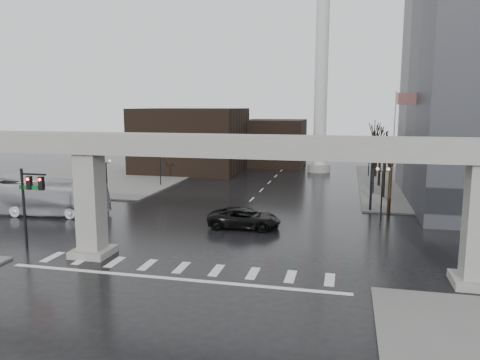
{
  "coord_description": "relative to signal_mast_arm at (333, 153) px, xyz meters",
  "views": [
    {
      "loc": [
        10.39,
        -28.81,
        10.6
      ],
      "look_at": [
        1.88,
        7.96,
        4.5
      ],
      "focal_mm": 35.0,
      "sensor_mm": 36.0,
      "label": 1
    }
  ],
  "objects": [
    {
      "name": "tree_right_4",
      "position": [
        5.54,
        31.22,
        -2.79
      ],
      "size": [
        1.12,
        1.69,
        8.19
      ],
      "color": "black",
      "rests_on": "ground"
    },
    {
      "name": "lamp_right_1",
      "position": [
        4.51,
        9.2,
        -2.36
      ],
      "size": [
        1.22,
        0.32,
        5.11
      ],
      "color": "black",
      "rests_on": "ground"
    },
    {
      "name": "lamp_left_0",
      "position": [
        -22.49,
        -4.8,
        -2.36
      ],
      "size": [
        1.22,
        0.32,
        5.11
      ],
      "color": "black",
      "rests_on": "ground"
    },
    {
      "name": "signal_mast_arm",
      "position": [
        0.0,
        0.0,
        0.0
      ],
      "size": [
        12.12,
        0.43,
        8.0
      ],
      "color": "black",
      "rests_on": "ground"
    },
    {
      "name": "smokestack",
      "position": [
        -2.99,
        27.2,
        7.52
      ],
      "size": [
        3.6,
        3.6,
        30.0
      ],
      "color": "beige",
      "rests_on": "ground"
    },
    {
      "name": "lamp_right_0",
      "position": [
        4.51,
        -4.8,
        -2.36
      ],
      "size": [
        1.22,
        0.32,
        5.11
      ],
      "color": "black",
      "rests_on": "ground"
    },
    {
      "name": "lamp_right_2",
      "position": [
        4.51,
        23.2,
        -2.36
      ],
      "size": [
        1.22,
        0.32,
        5.11
      ],
      "color": "black",
      "rests_on": "ground"
    },
    {
      "name": "tree_right_3",
      "position": [
        5.54,
        23.22,
        -2.85
      ],
      "size": [
        1.11,
        1.66,
        8.02
      ],
      "color": "black",
      "rests_on": "ground"
    },
    {
      "name": "city_bus",
      "position": [
        -27.01,
        -8.69,
        -4.12
      ],
      "size": [
        12.46,
        3.87,
        3.42
      ],
      "primitive_type": "imported",
      "rotation": [
        0.0,
        0.0,
        1.65
      ],
      "color": "silver",
      "rests_on": "ground"
    },
    {
      "name": "building_far_mid",
      "position": [
        -10.99,
        33.2,
        -1.83
      ],
      "size": [
        10.0,
        10.0,
        8.0
      ],
      "primitive_type": "cube",
      "color": "black",
      "rests_on": "ground"
    },
    {
      "name": "signal_left_pole",
      "position": [
        -21.24,
        -18.3,
        -1.76
      ],
      "size": [
        2.3,
        0.3,
        6.0
      ],
      "color": "black",
      "rests_on": "ground"
    },
    {
      "name": "ground",
      "position": [
        -8.99,
        -18.8,
        -5.83
      ],
      "size": [
        160.0,
        160.0,
        0.0
      ],
      "primitive_type": "plane",
      "color": "black",
      "rests_on": "ground"
    },
    {
      "name": "tree_right_2",
      "position": [
        5.54,
        15.22,
        -2.91
      ],
      "size": [
        1.1,
        1.63,
        7.85
      ],
      "color": "black",
      "rests_on": "ground"
    },
    {
      "name": "flagpole_assembly",
      "position": [
        6.3,
        3.2,
        1.7
      ],
      "size": [
        2.06,
        0.12,
        12.0
      ],
      "color": "silver",
      "rests_on": "ground"
    },
    {
      "name": "lamp_left_1",
      "position": [
        -22.49,
        9.2,
        -2.36
      ],
      "size": [
        1.22,
        0.32,
        5.11
      ],
      "color": "black",
      "rests_on": "ground"
    },
    {
      "name": "sidewalk_ne",
      "position": [
        17.01,
        17.2,
        -5.75
      ],
      "size": [
        28.0,
        36.0,
        0.15
      ],
      "primitive_type": "cube",
      "color": "slate",
      "rests_on": "ground"
    },
    {
      "name": "elevated_guideway",
      "position": [
        -7.73,
        -18.8,
        1.05
      ],
      "size": [
        48.0,
        2.6,
        8.7
      ],
      "color": "#999791",
      "rests_on": "ground"
    },
    {
      "name": "tree_right_0",
      "position": [
        5.54,
        -0.78,
        -3.04
      ],
      "size": [
        1.09,
        1.58,
        7.5
      ],
      "color": "black",
      "rests_on": "ground"
    },
    {
      "name": "tree_right_1",
      "position": [
        5.54,
        7.22,
        -2.98
      ],
      "size": [
        1.09,
        1.61,
        7.67
      ],
      "color": "black",
      "rests_on": "ground"
    },
    {
      "name": "sidewalk_nw",
      "position": [
        -34.99,
        17.2,
        -5.75
      ],
      "size": [
        28.0,
        36.0,
        0.15
      ],
      "primitive_type": "cube",
      "color": "slate",
      "rests_on": "ground"
    },
    {
      "name": "pickup_truck",
      "position": [
        -7.13,
        -9.1,
        -4.95
      ],
      "size": [
        6.37,
        3.05,
        1.75
      ],
      "primitive_type": "imported",
      "rotation": [
        0.0,
        0.0,
        1.59
      ],
      "color": "black",
      "rests_on": "ground"
    },
    {
      "name": "lamp_left_2",
      "position": [
        -22.49,
        23.2,
        -2.36
      ],
      "size": [
        1.22,
        0.32,
        5.11
      ],
      "color": "black",
      "rests_on": "ground"
    },
    {
      "name": "building_far_left",
      "position": [
        -22.99,
        23.2,
        -0.83
      ],
      "size": [
        16.0,
        14.0,
        10.0
      ],
      "primitive_type": "cube",
      "color": "black",
      "rests_on": "ground"
    }
  ]
}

